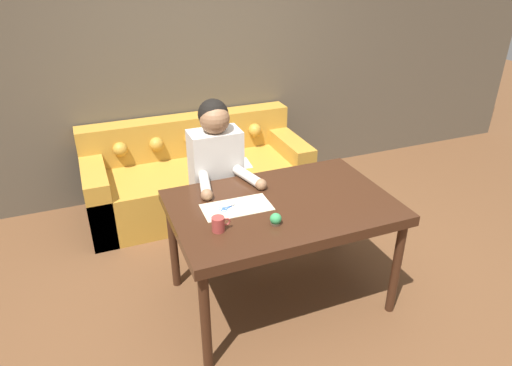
% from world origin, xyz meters
% --- Properties ---
extents(ground_plane, '(16.00, 16.00, 0.00)m').
position_xyz_m(ground_plane, '(0.00, 0.00, 0.00)').
color(ground_plane, brown).
extents(wall_back, '(8.00, 0.06, 2.60)m').
position_xyz_m(wall_back, '(0.00, 1.92, 1.30)').
color(wall_back, brown).
rests_on(wall_back, ground_plane).
extents(dining_table, '(1.43, 0.94, 0.78)m').
position_xyz_m(dining_table, '(-0.00, -0.03, 0.71)').
color(dining_table, '#381E11').
rests_on(dining_table, ground_plane).
extents(couch, '(2.03, 0.87, 0.81)m').
position_xyz_m(couch, '(-0.18, 1.48, 0.30)').
color(couch, '#B7842D').
rests_on(couch, ground_plane).
extents(person, '(0.46, 0.58, 1.32)m').
position_xyz_m(person, '(-0.25, 0.58, 0.67)').
color(person, '#33281E').
rests_on(person, ground_plane).
extents(pattern_paper_main, '(0.44, 0.24, 0.00)m').
position_xyz_m(pattern_paper_main, '(-0.30, 0.02, 0.78)').
color(pattern_paper_main, beige).
rests_on(pattern_paper_main, dining_table).
extents(scissors, '(0.22, 0.12, 0.01)m').
position_xyz_m(scissors, '(-0.34, 0.04, 0.78)').
color(scissors, silver).
rests_on(scissors, dining_table).
extents(mug, '(0.11, 0.08, 0.09)m').
position_xyz_m(mug, '(-0.48, -0.19, 0.82)').
color(mug, '#9E3833').
rests_on(mug, dining_table).
extents(pin_cushion, '(0.07, 0.07, 0.07)m').
position_xyz_m(pin_cushion, '(-0.15, -0.25, 0.81)').
color(pin_cushion, '#4C3828').
rests_on(pin_cushion, dining_table).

